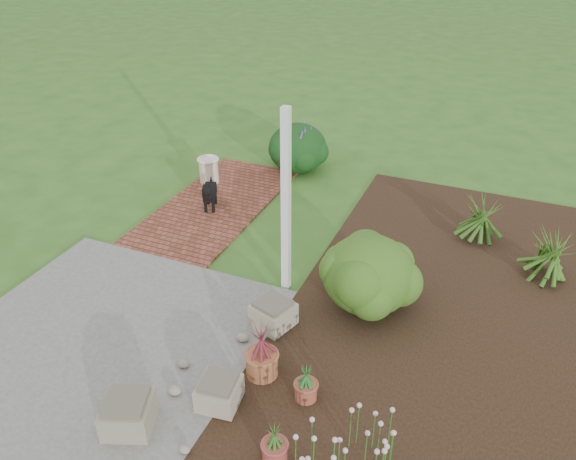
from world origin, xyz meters
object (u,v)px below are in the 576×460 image
at_px(cream_ceramic_urn, 209,171).
at_px(evergreen_shrub, 369,272).
at_px(black_dog, 209,192).
at_px(stone_trough_near, 129,414).

height_order(cream_ceramic_urn, evergreen_shrub, evergreen_shrub).
distance_m(black_dog, cream_ceramic_urn, 1.06).
xyz_separation_m(stone_trough_near, cream_ceramic_urn, (-2.03, 5.10, 0.07)).
xyz_separation_m(black_dog, cream_ceramic_urn, (-0.54, 0.91, -0.09)).
distance_m(cream_ceramic_urn, evergreen_shrub, 4.31).
height_order(stone_trough_near, cream_ceramic_urn, cream_ceramic_urn).
bearing_deg(cream_ceramic_urn, evergreen_shrub, -32.65).
bearing_deg(evergreen_shrub, cream_ceramic_urn, 147.35).
distance_m(stone_trough_near, evergreen_shrub, 3.22).
bearing_deg(stone_trough_near, evergreen_shrub, 60.13).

